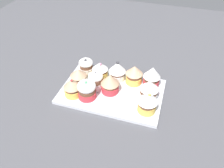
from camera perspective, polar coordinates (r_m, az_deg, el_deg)
The scene contains 14 objects.
ground_plane at distance 80.79cm, azimuth -0.00°, elevation -3.05°, with size 180.00×180.00×3.00cm, color #4C4C51.
baking_tray at distance 79.34cm, azimuth -0.00°, elevation -1.96°, with size 35.91×22.92×1.20cm.
cupcake_0 at distance 79.56cm, azimuth 10.31°, elevation 1.95°, with size 6.15×6.15×8.12cm.
cupcake_1 at distance 80.35cm, azimuth 5.78°, elevation 2.53°, with size 6.27×6.27×7.35cm.
cupcake_2 at distance 81.16cm, azimuth 1.35°, elevation 3.45°, with size 6.36×6.36×8.08cm.
cupcake_3 at distance 83.33cm, azimuth -3.13°, elevation 3.81°, with size 6.09×6.09×6.48cm.
cupcake_4 at distance 85.66cm, azimuth -6.75°, elevation 4.72°, with size 5.46×5.46×6.62cm.
cupcake_5 at distance 74.91cm, azimuth 9.66°, elevation -1.28°, with size 6.46×6.46×7.38cm.
cupcake_6 at distance 76.10cm, azimuth -0.52°, elevation 0.25°, with size 6.50×6.50×7.37cm.
cupcake_7 at distance 78.60cm, azimuth -4.14°, elevation 1.26°, with size 5.28×5.28×6.84cm.
cupcake_8 at distance 80.42cm, azimuth -8.70°, elevation 2.00°, with size 6.04×6.04×6.63cm.
cupcake_9 at distance 70.24cm, azimuth 9.19°, elevation -4.66°, with size 6.54×6.54×7.55cm.
cupcake_10 at distance 74.59cm, azimuth -6.57°, elevation -1.38°, with size 6.37×6.37×7.30cm.
cupcake_11 at distance 76.24cm, azimuth -10.28°, elevation -0.76°, with size 6.03×6.03×7.16cm.
Camera 1 is at (-17.30, 55.46, 54.64)cm, focal length 35.20 mm.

